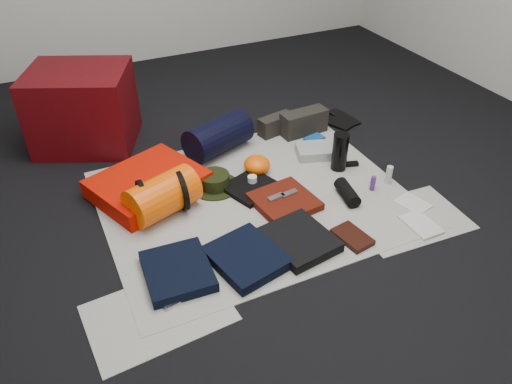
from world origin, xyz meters
name	(u,v)px	position (x,y,z in m)	size (l,w,h in m)	color
floor	(254,200)	(0.00, 0.00, -0.01)	(4.50, 4.50, 0.02)	black
newspaper_mat	(254,199)	(0.00, 0.00, 0.00)	(1.60, 1.30, 0.01)	beige
newspaper_sheet_front_left	(159,313)	(-0.70, -0.55, 0.00)	(0.58, 0.40, 0.00)	beige
newspaper_sheet_front_right	(409,219)	(0.65, -0.50, 0.00)	(0.58, 0.40, 0.00)	beige
red_cabinet	(83,108)	(-0.70, 1.00, 0.24)	(0.59, 0.49, 0.49)	#4D0509
sleeping_pad	(148,184)	(-0.50, 0.31, 0.06)	(0.56, 0.46, 0.10)	red
stuff_sack	(163,196)	(-0.48, 0.09, 0.11)	(0.21, 0.21, 0.36)	#FA5604
sack_strap_left	(143,201)	(-0.58, 0.09, 0.11)	(0.22, 0.22, 0.03)	black
sack_strap_right	(181,191)	(-0.38, 0.09, 0.11)	(0.22, 0.22, 0.03)	black
navy_duffel	(218,136)	(0.01, 0.54, 0.11)	(0.22, 0.22, 0.41)	black
boonie_brim	(215,186)	(-0.16, 0.19, 0.01)	(0.28, 0.28, 0.01)	black
boonie_crown	(214,180)	(-0.16, 0.19, 0.05)	(0.17, 0.17, 0.07)	black
hiking_boot_left	(276,124)	(0.44, 0.60, 0.07)	(0.24, 0.09, 0.12)	black
hiking_boot_right	(304,122)	(0.60, 0.52, 0.08)	(0.31, 0.12, 0.16)	black
flip_flop_left	(333,121)	(0.86, 0.57, 0.01)	(0.11, 0.30, 0.02)	black
flip_flop_right	(344,118)	(0.96, 0.58, 0.01)	(0.10, 0.26, 0.01)	black
trousers_navy_a	(178,271)	(-0.56, -0.38, 0.03)	(0.29, 0.33, 0.05)	black
trousers_navy_b	(246,257)	(-0.24, -0.43, 0.03)	(0.30, 0.34, 0.05)	black
trousers_charcoal	(299,240)	(0.04, -0.43, 0.03)	(0.29, 0.33, 0.05)	black
black_tshirt	(251,187)	(0.02, 0.08, 0.02)	(0.27, 0.25, 0.03)	black
red_shirt	(284,201)	(0.12, -0.12, 0.03)	(0.31, 0.31, 0.04)	#4F1208
orange_stuff_sack	(257,165)	(0.12, 0.22, 0.06)	(0.16, 0.16, 0.10)	#FA5604
first_aid_pouch	(316,151)	(0.53, 0.24, 0.03)	(0.23, 0.17, 0.06)	#939B94
water_bottle	(340,152)	(0.58, 0.06, 0.12)	(0.09, 0.09, 0.23)	black
speaker	(347,193)	(0.46, -0.22, 0.04)	(0.08, 0.08, 0.20)	black
compact_camera	(337,155)	(0.63, 0.16, 0.03)	(0.10, 0.06, 0.04)	#B0B0B5
cyan_case	(314,140)	(0.60, 0.38, 0.03)	(0.12, 0.08, 0.04)	#0F4C91
toiletry_purple	(373,183)	(0.63, -0.21, 0.05)	(0.03, 0.03, 0.09)	#532372
toiletry_clear	(389,175)	(0.75, -0.19, 0.06)	(0.04, 0.04, 0.11)	#B3B8B3
paperback_book	(352,237)	(0.29, -0.51, 0.02)	(0.13, 0.19, 0.03)	black
map_booklet	(421,224)	(0.67, -0.57, 0.01)	(0.14, 0.20, 0.01)	beige
map_printout	(413,203)	(0.75, -0.41, 0.01)	(0.13, 0.17, 0.01)	beige
sunglasses	(351,164)	(0.66, 0.05, 0.02)	(0.09, 0.03, 0.02)	black
key_cluster	(169,301)	(-0.64, -0.52, 0.01)	(0.07, 0.07, 0.01)	#B0B0B5
tape_roll	(252,179)	(0.04, 0.11, 0.05)	(0.05, 0.05, 0.04)	silver
energy_bar_a	(276,197)	(0.08, -0.10, 0.05)	(0.10, 0.04, 0.01)	#B0B0B5
energy_bar_b	(289,193)	(0.16, -0.10, 0.05)	(0.10, 0.04, 0.01)	#B0B0B5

